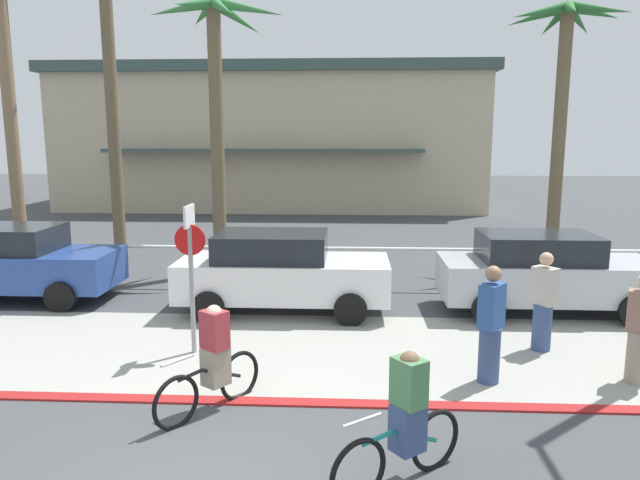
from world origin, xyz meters
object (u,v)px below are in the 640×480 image
object	(u,v)px
pedestrian_0	(640,334)
palm_tree_0	(4,40)
palm_tree_2	(217,73)
pedestrian_1	(543,306)
cyclist_black_0	(213,361)
stop_sign_bike_lane	(191,258)
car_white_2	(281,271)
pedestrian_2	(490,329)
car_silver_3	(545,272)
palm_tree_1	(108,25)
cyclist_teal_1	(405,422)
car_blue_1	(15,262)
palm_tree_3	(564,70)

from	to	relation	value
pedestrian_0	palm_tree_0	bearing A→B (deg)	150.79
palm_tree_2	pedestrian_1	world-z (taller)	palm_tree_2
cyclist_black_0	palm_tree_2	bearing A→B (deg)	101.47
stop_sign_bike_lane	car_white_2	xyz separation A→B (m)	(1.21, 2.53, -0.81)
stop_sign_bike_lane	cyclist_black_0	size ratio (longest dim) A/B	1.71
pedestrian_2	pedestrian_1	bearing A→B (deg)	49.27
stop_sign_bike_lane	car_silver_3	xyz separation A→B (m)	(6.74, 2.72, -0.81)
palm_tree_1	cyclist_black_0	world-z (taller)	palm_tree_1
palm_tree_0	cyclist_teal_1	bearing A→B (deg)	-46.12
palm_tree_0	palm_tree_2	xyz separation A→B (m)	(6.01, -0.72, -1.00)
stop_sign_bike_lane	palm_tree_0	size ratio (longest dim) A/B	0.31
pedestrian_1	cyclist_black_0	bearing A→B (deg)	-154.06
car_silver_3	cyclist_black_0	distance (m)	7.61
palm_tree_0	pedestrian_0	bearing A→B (deg)	-29.21
palm_tree_2	pedestrian_1	xyz separation A→B (m)	(6.83, -5.71, -4.46)
car_blue_1	pedestrian_1	xyz separation A→B (m)	(10.89, -2.70, -0.06)
car_silver_3	cyclist_black_0	xyz separation A→B (m)	(-5.91, -4.80, -0.18)
stop_sign_bike_lane	palm_tree_1	bearing A→B (deg)	119.11
palm_tree_3	car_silver_3	distance (m)	6.73
cyclist_teal_1	pedestrian_2	bearing A→B (deg)	60.50
car_white_2	cyclist_teal_1	size ratio (longest dim) A/B	2.93
palm_tree_2	pedestrian_1	size ratio (longest dim) A/B	4.11
stop_sign_bike_lane	palm_tree_1	distance (m)	10.07
cyclist_teal_1	car_silver_3	bearing A→B (deg)	61.34
stop_sign_bike_lane	palm_tree_1	size ratio (longest dim) A/B	0.28
palm_tree_1	car_silver_3	bearing A→B (deg)	-24.00
pedestrian_2	palm_tree_3	bearing A→B (deg)	66.41
stop_sign_bike_lane	palm_tree_3	bearing A→B (deg)	41.22
palm_tree_0	palm_tree_1	xyz separation A→B (m)	(2.62, 0.74, 0.48)
palm_tree_2	pedestrian_2	world-z (taller)	palm_tree_2
cyclist_teal_1	palm_tree_1	bearing A→B (deg)	123.65
stop_sign_bike_lane	palm_tree_1	world-z (taller)	palm_tree_1
palm_tree_1	palm_tree_3	xyz separation A→B (m)	(12.65, -0.23, -1.32)
palm_tree_3	pedestrian_2	bearing A→B (deg)	-113.59
car_white_2	pedestrian_0	xyz separation A→B (m)	(5.78, -3.41, -0.09)
palm_tree_0	pedestrian_1	world-z (taller)	palm_tree_0
palm_tree_2	cyclist_black_0	world-z (taller)	palm_tree_2
car_silver_3	pedestrian_1	size ratio (longest dim) A/B	2.52
pedestrian_1	car_silver_3	bearing A→B (deg)	71.82
stop_sign_bike_lane	pedestrian_0	xyz separation A→B (m)	(6.99, -0.88, -0.89)
car_white_2	pedestrian_1	world-z (taller)	pedestrian_1
stop_sign_bike_lane	car_blue_1	distance (m)	5.87
car_silver_3	cyclist_teal_1	xyz separation A→B (m)	(-3.48, -6.37, -0.18)
stop_sign_bike_lane	palm_tree_3	size ratio (longest dim) A/B	0.35
car_white_2	pedestrian_2	world-z (taller)	pedestrian_2
cyclist_black_0	car_blue_1	bearing A→B (deg)	137.75
palm_tree_3	car_blue_1	bearing A→B (deg)	-162.33
car_silver_3	palm_tree_1	bearing A→B (deg)	156.00
car_blue_1	palm_tree_0	bearing A→B (deg)	117.58
car_blue_1	car_silver_3	bearing A→B (deg)	-2.02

